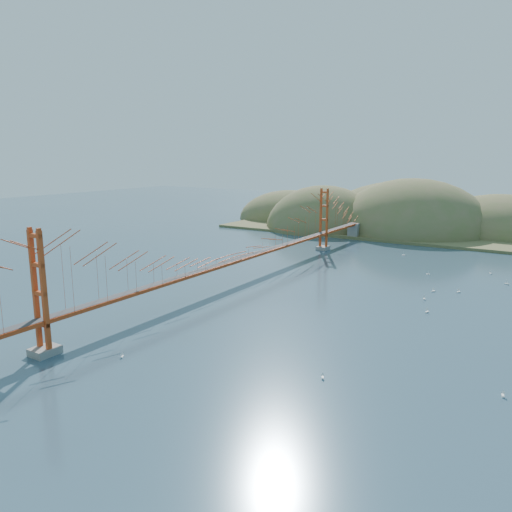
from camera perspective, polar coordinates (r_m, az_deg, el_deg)
The scene contains 14 objects.
ground at distance 70.51m, azimuth -2.63°, elevation -3.18°, with size 320.00×320.00×0.00m, color #304C61.
bridge at distance 69.20m, azimuth -2.59°, elevation 2.47°, with size 2.20×94.40×12.00m.
far_headlands at distance 130.96m, azimuth 15.64°, elevation 3.27°, with size 84.00×58.00×25.00m.
sailboat_15 at distance 84.18m, azimuth 25.23°, elevation -1.75°, with size 0.60×0.60×0.64m.
sailboat_5 at distance 43.26m, azimuth 26.39°, elevation -14.01°, with size 0.50×0.54×0.61m.
sailboat_4 at distance 71.26m, azimuth 22.14°, elevation -3.75°, with size 0.65×0.65×0.73m.
sailboat_6 at distance 42.18m, azimuth 7.63°, elevation -13.51°, with size 0.52×0.52×0.57m.
sailboat_14 at distance 70.43m, azimuth 19.61°, elevation -3.74°, with size 0.65×0.65×0.71m.
sailboat_0 at distance 61.17m, azimuth 18.96°, elevation -5.99°, with size 0.53×0.60×0.68m.
sailboat_12 at distance 93.73m, azimuth 16.50°, elevation 0.15°, with size 0.60×0.54×0.67m.
sailboat_1 at distance 66.40m, azimuth 18.67°, elevation -4.60°, with size 0.58×0.58×0.65m.
sailboat_7 at distance 78.41m, azimuth 26.73°, elevation -2.80°, with size 0.66×0.66×0.74m.
sailboat_10 at distance 47.31m, azimuth -15.04°, elevation -10.96°, with size 0.52×0.52×0.56m.
sailboat_3 at distance 80.01m, azimuth 19.07°, elevation -1.93°, with size 0.55×0.45×0.64m.
Camera 1 is at (39.11, -55.85, 17.95)m, focal length 35.00 mm.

